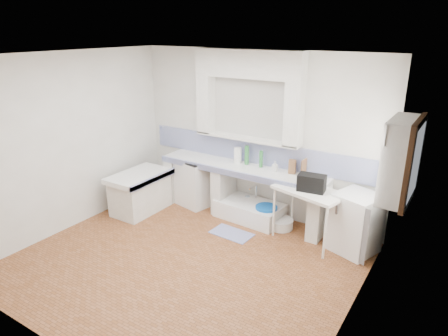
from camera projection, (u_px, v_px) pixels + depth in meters
The scene contains 36 objects.
floor at pixel (186, 261), 5.69m from camera, with size 4.50×4.50×0.00m, color brown.
ceiling at pixel (179, 56), 4.76m from camera, with size 4.50×4.50×0.00m, color silver.
wall_back at pixel (256, 135), 6.82m from camera, with size 4.50×4.50×0.00m, color silver.
wall_front at pixel (45, 229), 3.64m from camera, with size 4.50×4.50×0.00m, color silver.
wall_left at pixel (70, 142), 6.37m from camera, with size 4.50×4.50×0.00m, color silver.
wall_right at pixel (358, 207), 4.08m from camera, with size 4.50×4.50×0.00m, color silver.
alcove_mass at pixel (248, 64), 6.38m from camera, with size 1.90×0.25×0.45m, color silver.
window_frame at pixel (401, 160), 4.88m from camera, with size 0.35×0.86×1.06m, color #392012.
lace_valance at pixel (393, 128), 4.83m from camera, with size 0.01×0.84×0.24m, color white.
counter_slab at pixel (241, 169), 6.81m from camera, with size 3.00×0.60×0.08m, color white.
counter_lip at pixel (233, 174), 6.58m from camera, with size 3.00×0.04×0.10m, color navy.
counter_pier_left at pixel (177, 178), 7.67m from camera, with size 0.20×0.55×0.82m, color silver.
counter_pier_mid at pixel (224, 189), 7.13m from camera, with size 0.20×0.55×0.82m, color silver.
counter_pier_right at pixel (319, 212), 6.24m from camera, with size 0.20×0.55×0.82m, color silver.
peninsula_top at pixel (139, 176), 7.05m from camera, with size 0.70×1.10×0.08m, color white.
peninsula_base at pixel (141, 194), 7.17m from camera, with size 0.60×1.00×0.62m, color silver.
peninsula_lip at pixel (153, 180), 6.88m from camera, with size 0.04×1.10×0.10m, color navy.
backsplash at pixel (255, 152), 6.90m from camera, with size 4.27×0.03×0.40m, color navy.
stove at pixel (196, 182), 7.41m from camera, with size 0.60×0.58×0.85m, color white.
sink at pixel (249, 211), 6.91m from camera, with size 1.14×0.61×0.27m, color white.
side_table at pixel (308, 216), 6.08m from camera, with size 1.03×0.57×0.05m, color white.
fridge at pixel (356, 223), 5.83m from camera, with size 0.58×0.58×0.89m, color white.
bucket_red at pixel (239, 210), 6.98m from camera, with size 0.29×0.29×0.27m, color #B5311E.
bucket_orange at pixel (252, 214), 6.84m from camera, with size 0.27×0.27×0.25m, color orange.
bucket_blue at pixel (266, 216), 6.67m from camera, with size 0.36×0.36×0.34m, color #0953B3.
basin_white at pixel (281, 224), 6.61m from camera, with size 0.40×0.40×0.15m, color white.
water_bottle_a at pixel (247, 204), 7.14m from camera, with size 0.08×0.08×0.32m, color silver.
water_bottle_b at pixel (263, 209), 6.98m from camera, with size 0.08×0.08×0.30m, color silver.
black_bag at pixel (312, 183), 5.86m from camera, with size 0.39×0.23×0.25m, color black.
green_bottle_a at pixel (247, 155), 6.85m from camera, with size 0.07×0.07×0.33m, color #2C7937.
green_bottle_b at pixel (261, 159), 6.72m from camera, with size 0.06×0.06×0.28m, color #2C7937.
knife_block at pixel (292, 167), 6.44m from camera, with size 0.11×0.09×0.23m, color brown.
cutting_board at pixel (304, 168), 6.34m from camera, with size 0.02×0.20×0.27m, color brown.
paper_towel at pixel (238, 155), 6.94m from camera, with size 0.13×0.13×0.27m, color white.
soap_bottle at pixel (275, 166), 6.55m from camera, with size 0.08×0.08×0.17m, color white.
rug at pixel (232, 233), 6.44m from camera, with size 0.67×0.38×0.01m, color #3A4098.
Camera 1 is at (3.11, -3.87, 3.13)m, focal length 32.31 mm.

